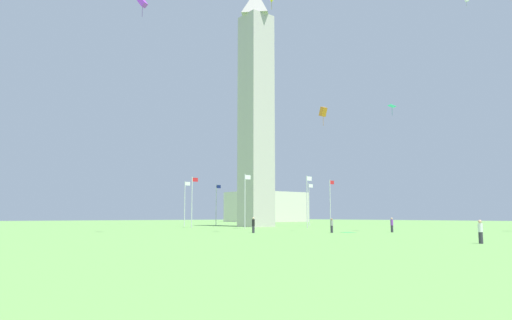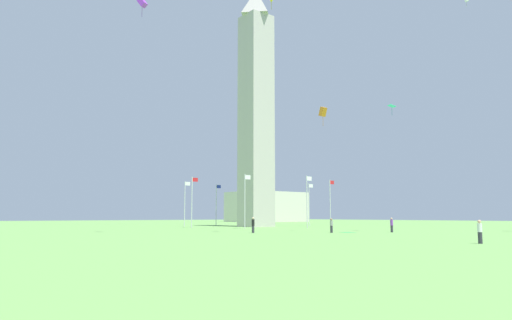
{
  "view_description": "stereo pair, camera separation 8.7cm",
  "coord_description": "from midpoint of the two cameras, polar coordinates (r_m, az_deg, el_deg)",
  "views": [
    {
      "loc": [
        -51.24,
        -66.45,
        1.94
      ],
      "look_at": [
        0.0,
        0.0,
        11.85
      ],
      "focal_mm": 33.13,
      "sensor_mm": 36.0,
      "label": 1
    },
    {
      "loc": [
        -51.17,
        -66.51,
        1.94
      ],
      "look_at": [
        0.0,
        0.0,
        11.85
      ],
      "focal_mm": 33.13,
      "sensor_mm": 36.0,
      "label": 2
    }
  ],
  "objects": [
    {
      "name": "flagpole_nw",
      "position": [
        83.33,
        8.94,
        -4.91
      ],
      "size": [
        1.12,
        0.14,
        8.19
      ],
      "color": "silver",
      "rests_on": "ground"
    },
    {
      "name": "obelisk_monument",
      "position": [
        86.27,
        -0.03,
        6.67
      ],
      "size": [
        4.83,
        4.83,
        43.89
      ],
      "color": "#B7B2A8",
      "rests_on": "ground"
    },
    {
      "name": "flagpole_n",
      "position": [
        92.5,
        6.42,
        -5.12
      ],
      "size": [
        1.12,
        0.14,
        8.19
      ],
      "color": "silver",
      "rests_on": "ground"
    },
    {
      "name": "person_white_shirt",
      "position": [
        36.77,
        25.41,
        -7.84
      ],
      "size": [
        0.32,
        0.32,
        1.65
      ],
      "rotation": [
        0.0,
        0.0,
        1.79
      ],
      "color": "#2D2D38",
      "rests_on": "ground"
    },
    {
      "name": "kite_cyan_diamond",
      "position": [
        62.13,
        16.05,
        6.24
      ],
      "size": [
        1.12,
        1.13,
        1.32
      ],
      "color": "#33C6D1"
    },
    {
      "name": "person_gray_shirt",
      "position": [
        54.92,
        9.08,
        -7.83
      ],
      "size": [
        0.32,
        0.32,
        1.63
      ],
      "rotation": [
        0.0,
        0.0,
        1.27
      ],
      "color": "#2D2D38",
      "rests_on": "ground"
    },
    {
      "name": "distant_building",
      "position": [
        153.51,
        1.24,
        -5.7
      ],
      "size": [
        22.24,
        16.47,
        9.45
      ],
      "color": "beige",
      "rests_on": "ground"
    },
    {
      "name": "person_black_shirt",
      "position": [
        53.81,
        -0.37,
        -7.86
      ],
      "size": [
        0.32,
        0.32,
        1.78
      ],
      "rotation": [
        0.0,
        0.0,
        1.19
      ],
      "color": "#2D2D38",
      "rests_on": "ground"
    },
    {
      "name": "kite_orange_box",
      "position": [
        59.42,
        8.06,
        5.79
      ],
      "size": [
        0.73,
        1.05,
        2.41
      ],
      "color": "orange"
    },
    {
      "name": "flagpole_e",
      "position": [
        94.62,
        -4.83,
        -5.17
      ],
      "size": [
        1.12,
        0.14,
        8.19
      ],
      "color": "silver",
      "rests_on": "ground"
    },
    {
      "name": "ground_plane",
      "position": [
        83.94,
        -0.03,
        -8.06
      ],
      "size": [
        260.0,
        260.0,
        0.0
      ],
      "primitive_type": "plane",
      "color": "#609347"
    },
    {
      "name": "person_purple_shirt",
      "position": [
        58.01,
        16.04,
        -7.55
      ],
      "size": [
        0.32,
        0.32,
        1.71
      ],
      "rotation": [
        0.0,
        0.0,
        1.69
      ],
      "color": "#2D2D38",
      "rests_on": "ground"
    },
    {
      "name": "flagpole_w",
      "position": [
        74.12,
        6.18,
        -4.73
      ],
      "size": [
        1.12,
        0.14,
        8.19
      ],
      "color": "silver",
      "rests_on": "ground"
    },
    {
      "name": "flagpole_sw",
      "position": [
        71.11,
        -1.35,
        -4.69
      ],
      "size": [
        1.12,
        0.14,
        8.19
      ],
      "color": "silver",
      "rests_on": "ground"
    },
    {
      "name": "flagpole_s",
      "position": [
        76.74,
        -7.74,
        -4.78
      ],
      "size": [
        1.12,
        0.14,
        8.19
      ],
      "color": "silver",
      "rests_on": "ground"
    },
    {
      "name": "flagpole_ne",
      "position": [
        96.9,
        0.99,
        -5.23
      ],
      "size": [
        1.12,
        0.14,
        8.19
      ],
      "color": "silver",
      "rests_on": "ground"
    },
    {
      "name": "kite_purple_box",
      "position": [
        57.07,
        -13.58,
        18.0
      ],
      "size": [
        1.05,
        1.29,
        2.29
      ],
      "color": "purple"
    },
    {
      "name": "flagpole_se",
      "position": [
        86.62,
        -8.6,
        -4.98
      ],
      "size": [
        1.12,
        0.14,
        8.19
      ],
      "color": "silver",
      "rests_on": "ground"
    },
    {
      "name": "picnic_blanket_near_first_person",
      "position": [
        56.49,
        11.0,
        -8.58
      ],
      "size": [
        2.03,
        2.22,
        0.01
      ],
      "primitive_type": "cube",
      "rotation": [
        0.0,
        0.0,
        1.14
      ],
      "color": "green",
      "rests_on": "ground"
    }
  ]
}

